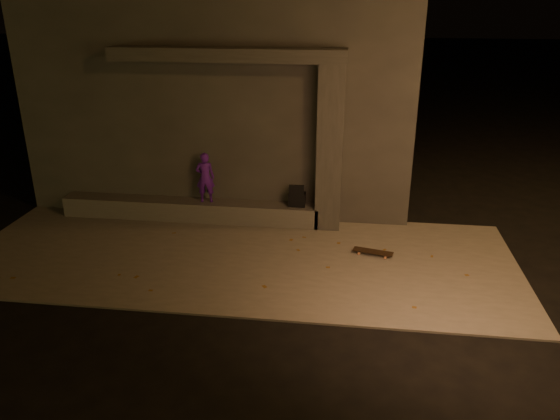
# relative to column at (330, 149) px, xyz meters

# --- Properties ---
(ground) EXTENTS (120.00, 120.00, 0.00)m
(ground) POSITION_rel_column_xyz_m (-1.70, -3.75, -1.84)
(ground) COLOR black
(ground) RESTS_ON ground
(sidewalk) EXTENTS (11.00, 4.40, 0.04)m
(sidewalk) POSITION_rel_column_xyz_m (-1.70, -1.75, -1.82)
(sidewalk) COLOR #615D55
(sidewalk) RESTS_ON ground
(building) EXTENTS (9.00, 5.10, 5.22)m
(building) POSITION_rel_column_xyz_m (-2.70, 2.74, 0.77)
(building) COLOR #34312F
(building) RESTS_ON ground
(ledge) EXTENTS (6.00, 0.55, 0.45)m
(ledge) POSITION_rel_column_xyz_m (-3.20, 0.00, -1.58)
(ledge) COLOR #504E49
(ledge) RESTS_ON sidewalk
(column) EXTENTS (0.55, 0.55, 3.60)m
(column) POSITION_rel_column_xyz_m (0.00, 0.00, 0.00)
(column) COLOR #34312F
(column) RESTS_ON sidewalk
(canopy) EXTENTS (5.00, 0.70, 0.28)m
(canopy) POSITION_rel_column_xyz_m (-2.20, 0.05, 1.94)
(canopy) COLOR #34312F
(canopy) RESTS_ON column
(skateboarder) EXTENTS (0.46, 0.34, 1.16)m
(skateboarder) POSITION_rel_column_xyz_m (-2.80, 0.00, -0.77)
(skateboarder) COLOR #501694
(skateboarder) RESTS_ON ledge
(backpack) EXTENTS (0.38, 0.24, 0.53)m
(backpack) POSITION_rel_column_xyz_m (-0.70, 0.00, -1.17)
(backpack) COLOR black
(backpack) RESTS_ON ledge
(skateboard) EXTENTS (0.83, 0.38, 0.09)m
(skateboard) POSITION_rel_column_xyz_m (0.99, -1.38, -1.73)
(skateboard) COLOR black
(skateboard) RESTS_ON sidewalk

